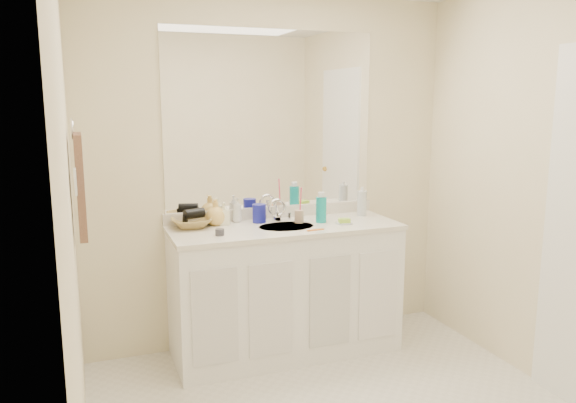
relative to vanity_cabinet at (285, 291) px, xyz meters
The scene contains 26 objects.
wall_back 0.82m from the vanity_cabinet, 90.00° to the left, with size 2.60×0.02×2.40m, color #F8EBC2.
wall_left 1.83m from the vanity_cabinet, 141.75° to the right, with size 0.02×2.60×2.40m, color #F8EBC2.
wall_right 1.83m from the vanity_cabinet, 38.25° to the right, with size 0.02×2.60×2.40m, color #F8EBC2.
vanity_cabinet is the anchor object (origin of this frame).
countertop 0.44m from the vanity_cabinet, ahead, with size 1.52×0.57×0.03m, color white.
backsplash 0.56m from the vanity_cabinet, 90.00° to the left, with size 1.52×0.03×0.08m, color silver.
sink_basin 0.44m from the vanity_cabinet, 90.00° to the right, with size 0.37×0.37×0.02m, color silver.
faucet 0.53m from the vanity_cabinet, 90.00° to the left, with size 0.02×0.02×0.11m, color silver.
mirror 1.17m from the vanity_cabinet, 90.00° to the left, with size 1.48×0.01×1.20m, color white.
blue_mug 0.55m from the vanity_cabinet, 131.00° to the left, with size 0.09×0.09×0.12m, color #151995.
tan_cup 0.51m from the vanity_cabinet, 23.94° to the left, with size 0.06×0.06×0.09m, color #CDAF91.
toothbrush 0.62m from the vanity_cabinet, 22.27° to the left, with size 0.01×0.01×0.18m, color #F44067.
mouthwash_bottle 0.60m from the vanity_cabinet, ahead, with size 0.07×0.07×0.17m, color #0D9C9D.
clear_pump_bottle 0.84m from the vanity_cabinet, 10.15° to the left, with size 0.07×0.07×0.18m, color silver.
soap_dish 0.61m from the vanity_cabinet, 13.85° to the right, with size 0.09×0.07×0.01m, color silver.
green_soap 0.62m from the vanity_cabinet, 13.85° to the right, with size 0.08×0.05×0.03m, color #A4DC35.
orange_comb 0.51m from the vanity_cabinet, 55.10° to the right, with size 0.12×0.02×0.00m, color orange.
dark_jar 0.68m from the vanity_cabinet, 166.83° to the right, with size 0.06×0.06×0.04m, color #3B3A42.
soap_bottle_white 0.64m from the vanity_cabinet, 140.88° to the left, with size 0.06×0.06×0.17m, color silver.
soap_bottle_cream 0.67m from the vanity_cabinet, 154.67° to the left, with size 0.07×0.07×0.15m, color #FEFCCF.
soap_bottle_yellow 0.71m from the vanity_cabinet, 156.96° to the left, with size 0.13×0.13×0.17m, color #E7B959.
wicker_basket 0.78m from the vanity_cabinet, 164.62° to the left, with size 0.26×0.26×0.06m, color olive.
hair_dryer 0.80m from the vanity_cabinet, 164.11° to the left, with size 0.07×0.07×0.13m, color black.
towel_ring 1.71m from the vanity_cabinet, 168.86° to the right, with size 0.11×0.11×0.01m, color silver.
hand_towel 1.52m from the vanity_cabinet, 168.69° to the right, with size 0.04×0.32×0.55m, color #51372B.
switch_plate 1.61m from the vanity_cabinet, 160.52° to the right, with size 0.01×0.09×0.13m, color white.
Camera 1 is at (-1.25, -2.36, 1.70)m, focal length 35.00 mm.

